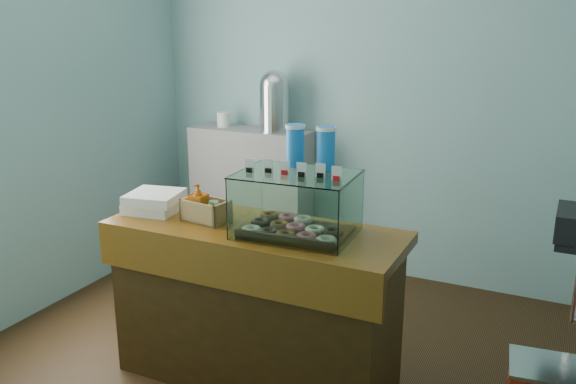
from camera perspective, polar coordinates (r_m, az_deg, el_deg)
The scene contains 8 objects.
ground at distance 3.81m, azimuth -1.06°, elevation -15.01°, with size 3.50×3.50×0.00m, color black.
room_shell at distance 3.27m, azimuth -0.74°, elevation 11.47°, with size 3.54×3.04×2.82m.
counter at distance 3.39m, azimuth -3.07°, elevation -10.35°, with size 1.60×0.60×0.90m.
back_shelf at distance 5.06m, azimuth -3.46°, elevation -0.26°, with size 1.00×0.32×1.10m, color gray.
display_case at distance 3.09m, azimuth 0.96°, elevation -0.72°, with size 0.61×0.46×0.54m.
condiment_crate at distance 3.33m, azimuth -7.89°, elevation -1.46°, with size 0.27×0.19×0.20m.
pastry_boxes at distance 3.55m, azimuth -12.37°, elevation -0.88°, with size 0.34×0.33×0.11m.
coffee_urn at distance 4.77m, azimuth -1.26°, elevation 8.64°, with size 0.26×0.26×0.48m.
Camera 1 is at (1.48, -2.91, 1.96)m, focal length 38.00 mm.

